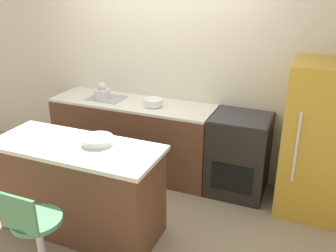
{
  "coord_description": "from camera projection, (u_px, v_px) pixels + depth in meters",
  "views": [
    {
      "loc": [
        1.76,
        -3.49,
        2.39
      ],
      "look_at": [
        0.44,
        -0.32,
        0.97
      ],
      "focal_mm": 40.0,
      "sensor_mm": 36.0,
      "label": 1
    }
  ],
  "objects": [
    {
      "name": "back_counter",
      "position": [
        133.0,
        136.0,
        4.72
      ],
      "size": [
        2.03,
        0.6,
        0.93
      ],
      "color": "brown",
      "rests_on": "ground_plane"
    },
    {
      "name": "kitchen_island",
      "position": [
        80.0,
        188.0,
        3.59
      ],
      "size": [
        1.61,
        0.66,
        0.92
      ],
      "color": "brown",
      "rests_on": "ground_plane"
    },
    {
      "name": "wall_back",
      "position": [
        165.0,
        68.0,
        4.58
      ],
      "size": [
        8.0,
        0.06,
        2.6
      ],
      "color": "beige",
      "rests_on": "ground_plane"
    },
    {
      "name": "oven_range",
      "position": [
        239.0,
        155.0,
        4.24
      ],
      "size": [
        0.65,
        0.61,
        0.93
      ],
      "color": "black",
      "rests_on": "ground_plane"
    },
    {
      "name": "stool_chair",
      "position": [
        37.0,
        237.0,
        2.95
      ],
      "size": [
        0.4,
        0.4,
        0.91
      ],
      "color": "#B7B7BC",
      "rests_on": "ground_plane"
    },
    {
      "name": "mixing_bowl",
      "position": [
        153.0,
        102.0,
        4.39
      ],
      "size": [
        0.23,
        0.23,
        0.08
      ],
      "color": "white",
      "rests_on": "back_counter"
    },
    {
      "name": "fruit_bowl",
      "position": [
        98.0,
        140.0,
        3.43
      ],
      "size": [
        0.29,
        0.29,
        0.07
      ],
      "color": "white",
      "rests_on": "kitchen_island"
    },
    {
      "name": "refrigerator",
      "position": [
        318.0,
        140.0,
        3.8
      ],
      "size": [
        0.67,
        0.71,
        1.61
      ],
      "color": "gold",
      "rests_on": "ground_plane"
    },
    {
      "name": "ground_plane",
      "position": [
        144.0,
        185.0,
        4.52
      ],
      "size": [
        14.0,
        14.0,
        0.0
      ],
      "primitive_type": "plane",
      "color": "#998466"
    },
    {
      "name": "kettle",
      "position": [
        102.0,
        92.0,
        4.62
      ],
      "size": [
        0.19,
        0.19,
        0.2
      ],
      "color": "silver",
      "rests_on": "back_counter"
    }
  ]
}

